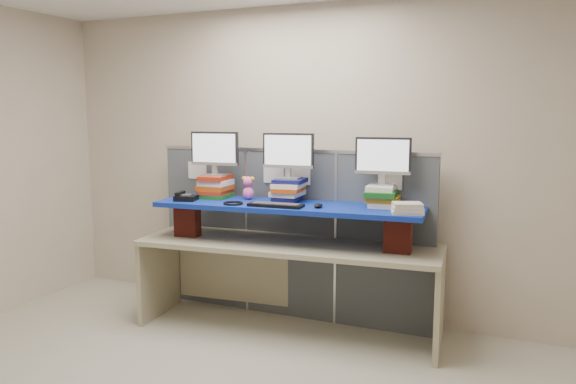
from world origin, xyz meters
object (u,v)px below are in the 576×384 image
at_px(desk, 288,260).
at_px(monitor_right, 383,158).
at_px(monitor_left, 215,151).
at_px(blue_board, 288,206).
at_px(keyboard, 276,205).
at_px(monitor_center, 288,153).
at_px(desk_phone, 185,197).

xyz_separation_m(desk, monitor_right, (0.74, 0.18, 0.87)).
bearing_deg(monitor_right, monitor_left, -180.00).
relative_size(blue_board, keyboard, 4.90).
relative_size(desk, monitor_right, 5.81).
distance_m(desk, monitor_left, 1.16).
relative_size(blue_board, monitor_center, 5.02).
distance_m(blue_board, monitor_left, 0.85).
height_order(monitor_left, keyboard, monitor_left).
bearing_deg(keyboard, desk, 73.51).
xyz_separation_m(monitor_center, keyboard, (0.01, -0.28, -0.40)).
xyz_separation_m(desk, keyboard, (-0.04, -0.16, 0.50)).
bearing_deg(blue_board, desk_phone, -173.29).
height_order(desk, desk_phone, desk_phone).
height_order(monitor_right, desk_phone, monitor_right).
xyz_separation_m(blue_board, monitor_center, (-0.05, 0.11, 0.43)).
xyz_separation_m(desk, monitor_left, (-0.73, 0.06, 0.90)).
bearing_deg(monitor_center, monitor_left, -180.00).
bearing_deg(blue_board, monitor_left, 170.65).
relative_size(monitor_right, keyboard, 0.98).
distance_m(monitor_left, desk_phone, 0.48).
bearing_deg(monitor_left, desk_phone, -128.51).
bearing_deg(keyboard, monitor_center, 88.75).
height_order(blue_board, desk_phone, desk_phone).
relative_size(monitor_center, monitor_right, 1.00).
bearing_deg(monitor_center, keyboard, -92.79).
xyz_separation_m(desk, blue_board, (-0.00, -0.00, 0.46)).
height_order(desk, keyboard, keyboard).
xyz_separation_m(monitor_left, desk_phone, (-0.16, -0.24, -0.39)).
xyz_separation_m(monitor_center, desk_phone, (-0.84, -0.30, -0.39)).
relative_size(keyboard, desk_phone, 2.15).
bearing_deg(monitor_left, keyboard, -22.37).
bearing_deg(monitor_right, keyboard, -161.21).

